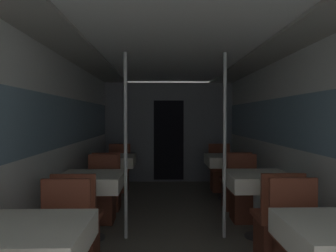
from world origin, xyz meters
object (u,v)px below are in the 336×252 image
object	(u,v)px
chair_left_near_2	(108,191)
dining_table_right_2	(227,162)
dining_table_left_2	(114,162)
dining_table_left_1	(91,184)
chair_left_near_1	(78,233)
dining_table_right_1	(258,183)
chair_right_far_1	(244,200)
chair_left_far_2	(119,176)
chair_right_near_2	(235,191)
dining_table_left_0	(29,244)
support_pole_left_1	(126,146)
chair_right_far_2	(221,176)
chair_left_far_1	(101,200)
support_pole_right_1	(225,146)
chair_right_near_1	(277,232)

from	to	relation	value
chair_left_near_2	dining_table_right_2	world-z (taller)	chair_left_near_2
dining_table_left_2	dining_table_left_1	bearing A→B (deg)	-90.00
chair_left_near_1	dining_table_right_1	distance (m)	2.04
chair_left_near_2	chair_right_far_1	bearing A→B (deg)	-15.97
chair_left_far_2	chair_right_far_1	world-z (taller)	same
dining_table_left_2	dining_table_right_1	distance (m)	2.61
dining_table_left_2	dining_table_right_1	size ratio (longest dim) A/B	1.00
dining_table_right_1	chair_right_near_2	bearing A→B (deg)	90.00
dining_table_right_2	dining_table_left_2	bearing A→B (deg)	180.00
dining_table_left_0	chair_right_far_1	distance (m)	3.07
dining_table_left_0	support_pole_left_1	size ratio (longest dim) A/B	0.35
dining_table_left_0	chair_right_far_2	size ratio (longest dim) A/B	0.85
support_pole_left_1	chair_left_far_1	bearing A→B (deg)	122.63
chair_left_far_1	dining_table_right_1	bearing A→B (deg)	162.33
chair_left_near_1	dining_table_right_1	xyz separation A→B (m)	(1.91, 0.61, 0.35)
dining_table_right_2	chair_right_far_2	size ratio (longest dim) A/B	0.85
dining_table_left_0	chair_left_far_1	xyz separation A→B (m)	(0.00, 2.38, -0.35)
chair_right_far_2	dining_table_left_1	bearing A→B (deg)	51.16
dining_table_right_1	chair_right_far_1	xyz separation A→B (m)	(0.00, 0.61, -0.35)
chair_left_far_1	chair_left_near_2	size ratio (longest dim) A/B	1.00
support_pole_left_1	support_pole_right_1	bearing A→B (deg)	0.00
support_pole_left_1	chair_right_far_2	bearing A→B (deg)	57.35
chair_right_far_2	support_pole_right_1	bearing A→B (deg)	80.67
chair_left_far_2	chair_right_near_1	xyz separation A→B (m)	(1.91, -2.99, 0.00)
support_pole_left_1	chair_left_near_2	distance (m)	1.45
chair_left_near_1	chair_right_far_2	world-z (taller)	same
dining_table_right_2	chair_left_near_2	bearing A→B (deg)	-162.33
chair_left_near_2	chair_right_near_1	bearing A→B (deg)	-42.72
chair_right_far_1	chair_right_near_2	size ratio (longest dim) A/B	1.00
chair_left_near_2	chair_right_far_2	distance (m)	2.27
dining_table_left_1	chair_right_near_1	xyz separation A→B (m)	(1.91, -0.61, -0.35)
chair_right_far_2	chair_right_near_1	bearing A→B (deg)	90.00
support_pole_left_1	chair_right_near_1	bearing A→B (deg)	-21.82
support_pole_left_1	chair_left_far_2	bearing A→B (deg)	99.33
support_pole_right_1	chair_left_far_1	bearing A→B (deg)	158.18
dining_table_right_2	chair_left_near_1	bearing A→B (deg)	-128.84
chair_left_near_1	chair_left_near_2	xyz separation A→B (m)	(0.00, 1.77, 0.00)
chair_left_near_1	chair_right_near_1	bearing A→B (deg)	0.00
dining_table_left_2	chair_left_far_2	world-z (taller)	chair_left_far_2
dining_table_left_0	chair_right_far_1	xyz separation A→B (m)	(1.91, 2.38, -0.35)
dining_table_left_1	chair_left_near_1	xyz separation A→B (m)	(0.00, -0.61, -0.35)
chair_left_near_2	chair_right_far_2	xyz separation A→B (m)	(1.91, 1.22, 0.00)
dining_table_right_1	support_pole_right_1	distance (m)	0.58
dining_table_left_0	chair_left_near_1	distance (m)	1.21
dining_table_right_2	support_pole_left_1	bearing A→B (deg)	-130.76
dining_table_left_0	chair_right_near_2	distance (m)	3.51
dining_table_left_2	chair_right_far_2	world-z (taller)	chair_right_far_2
support_pole_right_1	chair_right_far_2	bearing A→B (deg)	80.67
dining_table_left_1	chair_right_far_2	xyz separation A→B (m)	(1.91, 2.38, -0.35)
dining_table_right_1	chair_right_far_2	xyz separation A→B (m)	(0.00, 2.38, -0.35)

